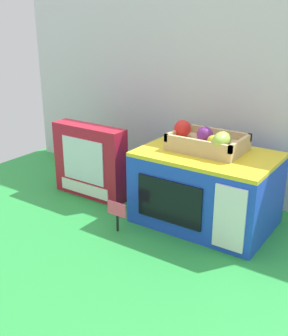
% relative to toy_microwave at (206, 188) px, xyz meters
% --- Properties ---
extents(ground_plane, '(1.70, 1.70, 0.00)m').
position_rel_toy_microwave_xyz_m(ground_plane, '(-0.18, -0.01, -0.12)').
color(ground_plane, green).
rests_on(ground_plane, ground).
extents(display_back_panel, '(1.61, 0.03, 0.74)m').
position_rel_toy_microwave_xyz_m(display_back_panel, '(-0.18, 0.24, 0.25)').
color(display_back_panel, silver).
rests_on(display_back_panel, ground).
extents(toy_microwave, '(0.42, 0.29, 0.24)m').
position_rel_toy_microwave_xyz_m(toy_microwave, '(0.00, 0.00, 0.00)').
color(toy_microwave, blue).
rests_on(toy_microwave, ground).
extents(food_groups_crate, '(0.23, 0.16, 0.08)m').
position_rel_toy_microwave_xyz_m(food_groups_crate, '(-0.01, 0.02, 0.15)').
color(food_groups_crate, tan).
rests_on(food_groups_crate, toy_microwave).
extents(cookie_set_box, '(0.29, 0.08, 0.27)m').
position_rel_toy_microwave_xyz_m(cookie_set_box, '(-0.45, -0.05, 0.01)').
color(cookie_set_box, '#B2192D').
rests_on(cookie_set_box, ground).
extents(price_sign, '(0.07, 0.01, 0.10)m').
position_rel_toy_microwave_xyz_m(price_sign, '(-0.20, -0.21, -0.05)').
color(price_sign, black).
rests_on(price_sign, ground).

